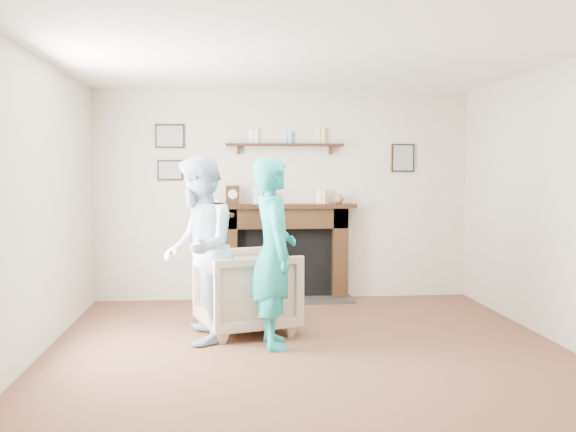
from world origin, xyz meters
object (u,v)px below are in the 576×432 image
Objects in this scene: man at (199,341)px; pedestal_table at (217,243)px; armchair at (247,331)px; woman at (274,346)px.

pedestal_table is (0.14, 1.22, 0.76)m from man.
woman is (0.22, -0.54, 0.00)m from armchair.
man is 0.69m from woman.
woman is at bearing -174.54° from armchair.
woman is 1.71m from pedestal_table.
armchair is at bearing 15.85° from woman.
woman reaches higher than armchair.
pedestal_table is at bearing 13.81° from woman.
armchair is 0.58m from woman.
armchair is 0.52× the size of man.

